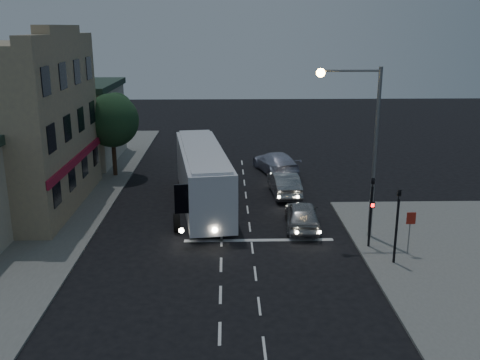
{
  "coord_description": "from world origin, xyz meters",
  "views": [
    {
      "loc": [
        0.3,
        -24.58,
        11.02
      ],
      "look_at": [
        1.1,
        6.08,
        2.2
      ],
      "focal_mm": 40.0,
      "sensor_mm": 36.0,
      "label": 1
    }
  ],
  "objects_px": {
    "car_sedan_b": "(275,162)",
    "regulatory_sign": "(410,226)",
    "streetlight": "(364,134)",
    "car_suv": "(302,215)",
    "traffic_signal_main": "(371,204)",
    "street_tree": "(112,118)",
    "tour_bus": "(203,175)",
    "car_sedan_a": "(284,184)",
    "traffic_signal_side": "(397,217)"
  },
  "relations": [
    {
      "from": "regulatory_sign",
      "to": "streetlight",
      "type": "height_order",
      "value": "streetlight"
    },
    {
      "from": "street_tree",
      "to": "tour_bus",
      "type": "bearing_deg",
      "value": -46.06
    },
    {
      "from": "car_suv",
      "to": "street_tree",
      "type": "bearing_deg",
      "value": -37.03
    },
    {
      "from": "tour_bus",
      "to": "traffic_signal_side",
      "type": "distance_m",
      "value": 13.08
    },
    {
      "from": "tour_bus",
      "to": "car_sedan_a",
      "type": "distance_m",
      "value": 5.98
    },
    {
      "from": "car_sedan_b",
      "to": "tour_bus",
      "type": "bearing_deg",
      "value": 40.44
    },
    {
      "from": "traffic_signal_side",
      "to": "street_tree",
      "type": "distance_m",
      "value": 23.24
    },
    {
      "from": "traffic_signal_side",
      "to": "street_tree",
      "type": "relative_size",
      "value": 0.66
    },
    {
      "from": "streetlight",
      "to": "car_suv",
      "type": "bearing_deg",
      "value": 150.09
    },
    {
      "from": "car_suv",
      "to": "traffic_signal_side",
      "type": "distance_m",
      "value": 6.45
    },
    {
      "from": "car_sedan_b",
      "to": "regulatory_sign",
      "type": "distance_m",
      "value": 16.89
    },
    {
      "from": "traffic_signal_main",
      "to": "street_tree",
      "type": "height_order",
      "value": "street_tree"
    },
    {
      "from": "traffic_signal_main",
      "to": "car_sedan_b",
      "type": "bearing_deg",
      "value": 102.98
    },
    {
      "from": "car_sedan_a",
      "to": "traffic_signal_side",
      "type": "xyz_separation_m",
      "value": [
        4.1,
        -11.18,
        1.63
      ]
    },
    {
      "from": "regulatory_sign",
      "to": "tour_bus",
      "type": "bearing_deg",
      "value": 142.72
    },
    {
      "from": "tour_bus",
      "to": "regulatory_sign",
      "type": "bearing_deg",
      "value": -45.05
    },
    {
      "from": "car_sedan_a",
      "to": "traffic_signal_main",
      "type": "bearing_deg",
      "value": 106.55
    },
    {
      "from": "streetlight",
      "to": "street_tree",
      "type": "height_order",
      "value": "streetlight"
    },
    {
      "from": "traffic_signal_side",
      "to": "streetlight",
      "type": "relative_size",
      "value": 0.46
    },
    {
      "from": "traffic_signal_main",
      "to": "traffic_signal_side",
      "type": "relative_size",
      "value": 1.0
    },
    {
      "from": "car_suv",
      "to": "traffic_signal_side",
      "type": "relative_size",
      "value": 1.12
    },
    {
      "from": "traffic_signal_main",
      "to": "traffic_signal_side",
      "type": "xyz_separation_m",
      "value": [
        0.7,
        -1.98,
        0.0
      ]
    },
    {
      "from": "regulatory_sign",
      "to": "car_suv",
      "type": "bearing_deg",
      "value": 139.57
    },
    {
      "from": "car_sedan_b",
      "to": "traffic_signal_main",
      "type": "bearing_deg",
      "value": 86.97
    },
    {
      "from": "car_sedan_b",
      "to": "traffic_signal_side",
      "type": "distance_m",
      "value": 17.6
    },
    {
      "from": "car_sedan_a",
      "to": "traffic_signal_main",
      "type": "height_order",
      "value": "traffic_signal_main"
    },
    {
      "from": "car_sedan_a",
      "to": "regulatory_sign",
      "type": "bearing_deg",
      "value": 112.8
    },
    {
      "from": "traffic_signal_side",
      "to": "streetlight",
      "type": "xyz_separation_m",
      "value": [
        -0.96,
        3.4,
        3.31
      ]
    },
    {
      "from": "regulatory_sign",
      "to": "car_sedan_b",
      "type": "bearing_deg",
      "value": 107.84
    },
    {
      "from": "tour_bus",
      "to": "regulatory_sign",
      "type": "distance_m",
      "value": 13.22
    },
    {
      "from": "streetlight",
      "to": "street_tree",
      "type": "distance_m",
      "value": 20.19
    },
    {
      "from": "car_suv",
      "to": "car_sedan_b",
      "type": "height_order",
      "value": "car_sedan_b"
    },
    {
      "from": "car_suv",
      "to": "car_sedan_a",
      "type": "height_order",
      "value": "car_sedan_a"
    },
    {
      "from": "car_sedan_b",
      "to": "streetlight",
      "type": "height_order",
      "value": "streetlight"
    },
    {
      "from": "traffic_signal_side",
      "to": "regulatory_sign",
      "type": "relative_size",
      "value": 1.86
    },
    {
      "from": "traffic_signal_side",
      "to": "regulatory_sign",
      "type": "bearing_deg",
      "value": 43.92
    },
    {
      "from": "tour_bus",
      "to": "car_sedan_b",
      "type": "distance_m",
      "value": 9.75
    },
    {
      "from": "car_suv",
      "to": "regulatory_sign",
      "type": "height_order",
      "value": "regulatory_sign"
    },
    {
      "from": "car_sedan_b",
      "to": "street_tree",
      "type": "bearing_deg",
      "value": -12.29
    },
    {
      "from": "car_sedan_b",
      "to": "traffic_signal_main",
      "type": "relative_size",
      "value": 1.36
    },
    {
      "from": "traffic_signal_main",
      "to": "tour_bus",
      "type": "bearing_deg",
      "value": 141.59
    },
    {
      "from": "car_sedan_b",
      "to": "traffic_signal_side",
      "type": "xyz_separation_m",
      "value": [
        4.17,
        -17.03,
        1.61
      ]
    },
    {
      "from": "tour_bus",
      "to": "regulatory_sign",
      "type": "xyz_separation_m",
      "value": [
        10.51,
        -8.0,
        -0.46
      ]
    },
    {
      "from": "car_sedan_b",
      "to": "traffic_signal_side",
      "type": "height_order",
      "value": "traffic_signal_side"
    },
    {
      "from": "tour_bus",
      "to": "regulatory_sign",
      "type": "relative_size",
      "value": 5.75
    },
    {
      "from": "street_tree",
      "to": "car_sedan_b",
      "type": "bearing_deg",
      "value": 3.72
    },
    {
      "from": "car_sedan_b",
      "to": "traffic_signal_main",
      "type": "distance_m",
      "value": 15.53
    },
    {
      "from": "traffic_signal_main",
      "to": "streetlight",
      "type": "height_order",
      "value": "streetlight"
    },
    {
      "from": "car_sedan_b",
      "to": "street_tree",
      "type": "distance_m",
      "value": 12.9
    },
    {
      "from": "traffic_signal_main",
      "to": "car_suv",
      "type": "bearing_deg",
      "value": 135.15
    }
  ]
}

